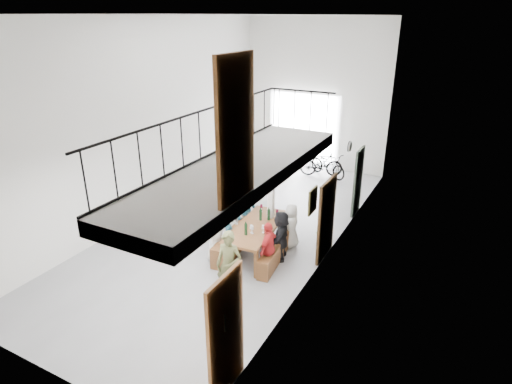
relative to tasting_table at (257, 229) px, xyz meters
The scene contains 24 objects.
floor 1.74m from the tasting_table, 139.35° to the left, with size 12.00×12.00×0.00m, color slate.
room_walls 3.26m from the tasting_table, 139.35° to the left, with size 12.00×12.00×12.00m.
gateway_portal 7.19m from the tasting_table, 102.97° to the left, with size 2.80×0.08×2.80m, color white.
right_wall_decor 2.00m from the tasting_table, 29.09° to the right, with size 0.07×8.28×5.07m.
balcony 3.17m from the tasting_table, 69.73° to the right, with size 1.52×5.62×4.00m.
tasting_table is the anchor object (origin of this frame).
bench_inner 0.75m from the tasting_table, behind, with size 0.36×2.26×0.52m, color brown.
bench_wall 0.71m from the tasting_table, ahead, with size 0.27×2.07×0.48m, color brown.
tableware 0.29m from the tasting_table, 75.93° to the left, with size 0.64×1.37×0.35m.
side_bench 4.45m from the tasting_table, 147.00° to the left, with size 0.35×1.59×0.45m, color brown.
oak_barrel 6.26m from the tasting_table, 124.30° to the left, with size 0.59×0.59×0.87m.
serving_counter 7.31m from the tasting_table, 113.85° to the left, with size 1.74×0.48×0.92m, color #3A2410.
counter_bottles 7.31m from the tasting_table, 113.87° to the left, with size 1.50×0.13×0.28m.
guest_left_a 1.02m from the tasting_table, 139.42° to the right, with size 0.64×0.42×1.31m, color silver.
guest_left_b 0.74m from the tasting_table, 162.67° to the right, with size 0.39×0.26×1.08m, color #26657F.
guest_left_c 0.93m from the tasting_table, 152.10° to the left, with size 0.51×0.39×1.04m, color silver.
guest_left_d 1.20m from the tasting_table, 128.62° to the left, with size 0.85×0.49×1.32m, color #26657F.
guest_right_a 0.81m from the tasting_table, 43.02° to the right, with size 0.73×0.31×1.25m, color red.
guest_right_b 0.62m from the tasting_table, ahead, with size 1.16×0.37×1.25m, color black.
guest_right_c 0.97m from the tasting_table, 52.80° to the left, with size 0.56×0.37×1.16m, color silver.
host_standing 1.84m from the tasting_table, 80.41° to the right, with size 0.56×0.37×1.53m, color brown.
potted_plant 1.89m from the tasting_table, 46.93° to the left, with size 0.36×0.31×0.40m, color #205122.
bicycle_near 6.20m from the tasting_table, 92.62° to the left, with size 0.59×1.68×0.88m, color black.
bicycle_far 6.12m from the tasting_table, 94.73° to the left, with size 0.44×1.54×0.93m, color black.
Camera 1 is at (5.47, -9.21, 5.48)m, focal length 30.00 mm.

